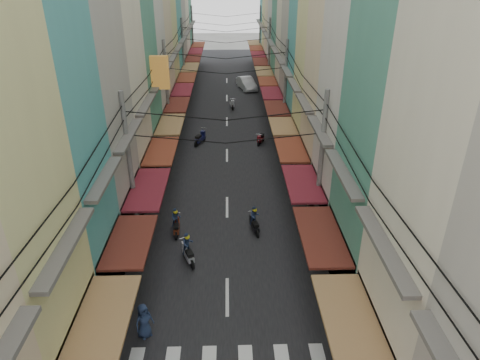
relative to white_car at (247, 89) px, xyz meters
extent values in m
plane|color=#61615D|center=(-2.38, -33.78, 0.00)|extent=(160.00, 160.00, 0.00)
cube|color=black|center=(-2.38, -13.78, 0.01)|extent=(10.00, 80.00, 0.02)
cube|color=slate|center=(-8.88, -13.78, 0.03)|extent=(3.00, 80.00, 0.06)
cube|color=slate|center=(4.12, -13.78, 0.03)|extent=(3.00, 80.00, 0.06)
cube|color=black|center=(-7.98, -40.04, 1.60)|extent=(1.20, 4.52, 3.20)
cube|color=olive|center=(-6.48, -40.04, 3.00)|extent=(1.80, 4.33, 0.12)
cube|color=#595651|center=(-7.13, -40.04, 6.00)|extent=(0.50, 4.23, 0.15)
cube|color=black|center=(-7.98, -35.54, 1.60)|extent=(1.20, 4.13, 3.20)
cube|color=#5B221A|center=(-6.48, -35.54, 3.00)|extent=(1.80, 3.96, 0.12)
cube|color=#595651|center=(-7.13, -35.54, 6.00)|extent=(0.50, 3.87, 0.15)
cube|color=#9F9B91|center=(-10.38, -30.82, 10.47)|extent=(6.00, 5.14, 20.93)
cube|color=black|center=(-7.98, -30.82, 1.60)|extent=(1.20, 4.94, 3.20)
cube|color=maroon|center=(-6.48, -30.82, 3.00)|extent=(1.80, 4.73, 0.12)
cube|color=#595651|center=(-7.13, -30.82, 6.00)|extent=(0.50, 4.63, 0.15)
cube|color=beige|center=(-10.38, -25.77, 8.72)|extent=(6.00, 4.95, 17.43)
cube|color=black|center=(-7.98, -25.77, 1.60)|extent=(1.20, 4.75, 3.20)
cube|color=brown|center=(-6.48, -25.77, 3.00)|extent=(1.80, 4.56, 0.12)
cube|color=#595651|center=(-7.13, -25.77, 6.00)|extent=(0.50, 4.46, 0.15)
cube|color=#468972|center=(-10.38, -20.80, 8.16)|extent=(6.00, 4.99, 16.32)
cube|color=black|center=(-7.98, -20.80, 1.60)|extent=(1.20, 4.80, 3.20)
cube|color=olive|center=(-6.48, -20.80, 3.00)|extent=(1.80, 4.60, 0.12)
cube|color=#595651|center=(-7.13, -20.80, 6.00)|extent=(0.50, 4.50, 0.15)
cube|color=black|center=(-7.98, -15.98, 1.60)|extent=(1.20, 4.46, 3.20)
cube|color=#5B221A|center=(-6.48, -15.98, 3.00)|extent=(1.80, 4.27, 0.12)
cube|color=#595651|center=(-7.13, -15.98, 6.00)|extent=(0.50, 4.18, 0.15)
cube|color=beige|center=(-10.38, -11.21, 10.29)|extent=(6.00, 4.89, 20.58)
cube|color=black|center=(-7.98, -11.21, 1.60)|extent=(1.20, 4.70, 3.20)
cube|color=maroon|center=(-6.48, -11.21, 3.00)|extent=(1.80, 4.50, 0.12)
cube|color=#595651|center=(-7.13, -11.21, 6.00)|extent=(0.50, 4.40, 0.15)
cube|color=#D4CF85|center=(-10.38, -6.51, 9.22)|extent=(6.00, 4.52, 18.44)
cube|color=black|center=(-7.98, -6.51, 1.60)|extent=(1.20, 4.34, 3.20)
cube|color=brown|center=(-6.48, -6.51, 3.00)|extent=(1.80, 4.16, 0.12)
cube|color=#595651|center=(-7.13, -6.51, 6.00)|extent=(0.50, 4.07, 0.15)
cube|color=black|center=(-7.98, -1.65, 1.60)|extent=(1.20, 4.99, 3.20)
cube|color=olive|center=(-6.48, -1.65, 3.00)|extent=(1.80, 4.78, 0.12)
cube|color=#595651|center=(-7.13, -1.65, 6.00)|extent=(0.50, 4.68, 0.15)
cube|color=black|center=(-7.98, 3.42, 1.60)|extent=(1.20, 4.74, 3.20)
cube|color=#5B221A|center=(-6.48, 3.42, 3.00)|extent=(1.80, 4.55, 0.12)
cube|color=#595651|center=(-7.13, 3.42, 6.00)|extent=(0.50, 4.45, 0.15)
cube|color=black|center=(-7.98, 8.37, 1.60)|extent=(1.20, 4.76, 3.20)
cube|color=maroon|center=(-6.48, 8.37, 3.00)|extent=(1.80, 4.56, 0.12)
cube|color=#595651|center=(-7.13, 8.37, 6.00)|extent=(0.50, 4.46, 0.15)
cube|color=black|center=(-7.98, 13.37, 1.60)|extent=(1.20, 4.84, 3.20)
cube|color=brown|center=(-6.48, 13.37, 3.00)|extent=(1.80, 4.64, 0.12)
cube|color=#595651|center=(-7.13, 13.37, 6.00)|extent=(0.50, 4.54, 0.15)
cube|color=#553713|center=(-6.78, -21.78, 7.00)|extent=(1.20, 0.40, 2.20)
cube|color=black|center=(3.22, -40.33, 1.60)|extent=(1.20, 4.78, 3.20)
cube|color=olive|center=(1.72, -40.33, 3.00)|extent=(1.80, 4.58, 0.12)
cube|color=#595651|center=(2.37, -40.33, 6.00)|extent=(0.50, 4.48, 0.15)
cube|color=#468972|center=(5.62, -35.33, 7.54)|extent=(6.00, 5.03, 15.08)
cube|color=black|center=(3.22, -35.33, 1.60)|extent=(1.20, 4.83, 3.20)
cube|color=#5B221A|center=(1.72, -35.33, 3.00)|extent=(1.80, 4.63, 0.12)
cube|color=#595651|center=(2.37, -35.33, 6.00)|extent=(0.50, 4.53, 0.15)
cube|color=beige|center=(5.62, -30.41, 10.83)|extent=(6.00, 4.79, 21.66)
cube|color=black|center=(3.22, -30.41, 1.60)|extent=(1.20, 4.60, 3.20)
cube|color=maroon|center=(1.72, -30.41, 3.00)|extent=(1.80, 4.41, 0.12)
cube|color=#595651|center=(2.37, -30.41, 6.00)|extent=(0.50, 4.31, 0.15)
cube|color=beige|center=(5.62, -25.76, 10.37)|extent=(6.00, 4.52, 20.74)
cube|color=black|center=(3.22, -25.76, 1.60)|extent=(1.20, 4.34, 3.20)
cube|color=brown|center=(1.72, -25.76, 3.00)|extent=(1.80, 4.16, 0.12)
cube|color=#595651|center=(2.37, -25.76, 6.00)|extent=(0.50, 4.07, 0.15)
cube|color=#D4CF85|center=(5.62, -21.43, 7.06)|extent=(6.00, 4.12, 14.13)
cube|color=black|center=(3.22, -21.43, 1.60)|extent=(1.20, 3.96, 3.20)
cube|color=olive|center=(1.72, -21.43, 3.00)|extent=(1.80, 3.79, 0.12)
cube|color=#595651|center=(2.37, -21.43, 6.00)|extent=(0.50, 3.71, 0.15)
cube|color=teal|center=(5.62, -17.17, 8.84)|extent=(6.00, 4.40, 17.68)
cube|color=black|center=(3.22, -17.17, 1.60)|extent=(1.20, 4.23, 3.20)
cube|color=#5B221A|center=(1.72, -17.17, 3.00)|extent=(1.80, 4.05, 0.12)
cube|color=#595651|center=(2.37, -17.17, 6.00)|extent=(0.50, 3.96, 0.15)
cube|color=black|center=(3.22, -12.65, 1.60)|extent=(1.20, 4.45, 3.20)
cube|color=maroon|center=(1.72, -12.65, 3.00)|extent=(1.80, 4.26, 0.12)
cube|color=#595651|center=(2.37, -12.65, 6.00)|extent=(0.50, 4.17, 0.15)
cube|color=black|center=(3.22, -8.33, 1.60)|extent=(1.20, 3.84, 3.20)
cube|color=brown|center=(1.72, -8.33, 3.00)|extent=(1.80, 3.68, 0.12)
cube|color=#595651|center=(2.37, -8.33, 6.00)|extent=(0.50, 3.60, 0.15)
cube|color=black|center=(3.22, -3.83, 1.60)|extent=(1.20, 4.81, 3.20)
cube|color=olive|center=(1.72, -3.83, 3.00)|extent=(1.80, 4.61, 0.12)
cube|color=#595651|center=(2.37, -3.83, 6.00)|extent=(0.50, 4.51, 0.15)
cube|color=beige|center=(5.62, 1.18, 9.86)|extent=(6.00, 5.00, 19.71)
cube|color=black|center=(3.22, 1.18, 1.60)|extent=(1.20, 4.80, 3.20)
cube|color=#5B221A|center=(1.72, 1.18, 3.00)|extent=(1.80, 4.60, 0.12)
cube|color=#595651|center=(2.37, 1.18, 6.00)|extent=(0.50, 4.50, 0.15)
cube|color=beige|center=(5.62, 5.84, 8.43)|extent=(6.00, 4.32, 16.86)
cube|color=black|center=(3.22, 5.84, 1.60)|extent=(1.20, 4.15, 3.20)
cube|color=maroon|center=(1.72, 5.84, 3.00)|extent=(1.80, 3.97, 0.12)
cube|color=#595651|center=(2.37, 5.84, 6.00)|extent=(0.50, 3.89, 0.15)
cube|color=black|center=(3.22, 10.16, 1.60)|extent=(1.20, 4.16, 3.20)
cube|color=brown|center=(1.72, 10.16, 3.00)|extent=(1.80, 3.99, 0.12)
cube|color=#595651|center=(2.37, 10.16, 6.00)|extent=(0.50, 3.90, 0.15)
cube|color=teal|center=(5.62, 14.77, 7.17)|extent=(6.00, 4.88, 14.34)
cube|color=black|center=(3.22, 14.77, 1.60)|extent=(1.20, 4.68, 3.20)
cube|color=olive|center=(1.72, 14.77, 3.00)|extent=(1.80, 4.49, 0.12)
cube|color=#595651|center=(2.37, 14.77, 6.00)|extent=(0.50, 4.39, 0.15)
cylinder|color=slate|center=(-7.28, -30.78, 4.10)|extent=(0.26, 0.26, 8.20)
cylinder|color=slate|center=(2.52, -30.78, 4.10)|extent=(0.26, 0.26, 8.20)
cylinder|color=slate|center=(-7.28, -15.78, 4.10)|extent=(0.26, 0.26, 8.20)
cylinder|color=slate|center=(2.52, -15.78, 4.10)|extent=(0.26, 0.26, 8.20)
cylinder|color=slate|center=(-7.28, -0.78, 4.10)|extent=(0.26, 0.26, 8.20)
cylinder|color=slate|center=(2.52, -0.78, 4.10)|extent=(0.26, 0.26, 8.20)
cylinder|color=slate|center=(-7.28, 14.22, 4.10)|extent=(0.26, 0.26, 8.20)
cylinder|color=slate|center=(2.52, 14.22, 4.10)|extent=(0.26, 0.26, 8.20)
imported|color=silver|center=(0.00, 0.00, 0.00)|extent=(5.33, 3.13, 1.77)
imported|color=black|center=(5.12, -33.76, 0.00)|extent=(1.73, 0.79, 1.15)
cylinder|color=black|center=(-5.18, -30.03, 0.23)|extent=(0.09, 0.46, 0.46)
cylinder|color=black|center=(-5.18, -31.18, 0.23)|extent=(0.09, 0.46, 0.46)
cube|color=maroon|center=(-5.18, -30.60, 0.37)|extent=(0.30, 1.02, 0.25)
cube|color=black|center=(-5.18, -30.82, 0.64)|extent=(0.28, 0.49, 0.16)
cube|color=maroon|center=(-5.18, -30.12, 0.58)|extent=(0.27, 0.25, 0.49)
imported|color=navy|center=(-5.18, -30.60, 0.49)|extent=(0.47, 0.33, 1.17)
sphere|color=gold|center=(-5.18, -30.60, 1.37)|extent=(0.25, 0.25, 0.25)
cylinder|color=black|center=(-0.84, -29.95, 0.23)|extent=(0.09, 0.46, 0.46)
cylinder|color=black|center=(-0.84, -31.10, 0.23)|extent=(0.09, 0.46, 0.46)
cube|color=black|center=(-0.84, -30.52, 0.37)|extent=(0.30, 1.02, 0.25)
cube|color=black|center=(-0.84, -30.75, 0.64)|extent=(0.28, 0.49, 0.16)
cube|color=black|center=(-0.84, -30.04, 0.58)|extent=(0.27, 0.25, 0.49)
imported|color=navy|center=(-0.84, -30.52, 0.49)|extent=(0.47, 0.33, 1.17)
sphere|color=gold|center=(-0.84, -30.52, 1.37)|extent=(0.25, 0.25, 0.25)
cylinder|color=black|center=(-4.33, -32.54, 0.24)|extent=(0.09, 0.49, 0.49)
cylinder|color=black|center=(-4.33, -33.77, 0.24)|extent=(0.09, 0.49, 0.49)
cube|color=#9A99A1|center=(-4.33, -33.15, 0.40)|extent=(0.32, 1.08, 0.26)
cube|color=black|center=(-4.33, -33.39, 0.68)|extent=(0.30, 0.52, 0.17)
cube|color=#9A99A1|center=(-4.33, -32.64, 0.61)|extent=(0.28, 0.26, 0.52)
imported|color=navy|center=(-4.33, -33.15, 0.52)|extent=(0.50, 0.35, 1.25)
sphere|color=gold|center=(-4.33, -33.15, 1.46)|extent=(0.26, 0.26, 0.26)
cylinder|color=black|center=(0.47, -16.74, 0.24)|extent=(0.09, 0.48, 0.48)
cylinder|color=black|center=(0.47, -17.95, 0.24)|extent=(0.09, 0.48, 0.48)
cube|color=maroon|center=(0.47, -17.35, 0.39)|extent=(0.32, 1.07, 0.26)
cube|color=black|center=(0.47, -17.58, 0.67)|extent=(0.30, 0.51, 0.17)
cube|color=maroon|center=(0.47, -16.83, 0.60)|extent=(0.28, 0.26, 0.51)
cylinder|color=black|center=(-4.62, -16.65, 0.28)|extent=(0.11, 0.55, 0.55)
cylinder|color=black|center=(-4.62, -18.03, 0.28)|extent=(0.11, 0.55, 0.55)
cube|color=#121443|center=(-4.62, -17.34, 0.45)|extent=(0.36, 1.22, 0.30)
cube|color=black|center=(-4.62, -17.60, 0.76)|extent=(0.34, 0.58, 0.19)
cube|color=#121443|center=(-4.62, -16.76, 0.69)|extent=(0.32, 0.30, 0.58)
cylinder|color=black|center=(-1.82, -6.77, 0.28)|extent=(0.11, 0.56, 0.56)
cylinder|color=black|center=(-1.82, -8.17, 0.28)|extent=(0.11, 0.56, 0.56)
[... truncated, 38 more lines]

